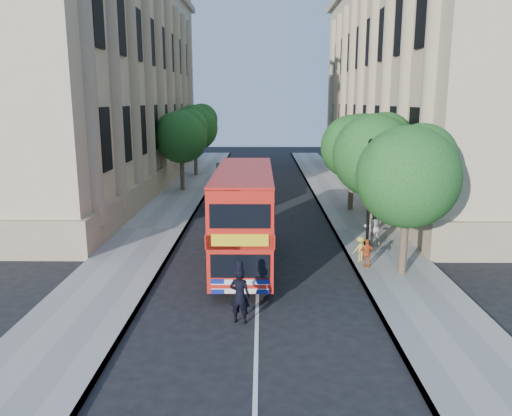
{
  "coord_description": "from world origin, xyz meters",
  "views": [
    {
      "loc": [
        0.14,
        -16.15,
        6.93
      ],
      "look_at": [
        -0.1,
        5.24,
        2.3
      ],
      "focal_mm": 35.0,
      "sensor_mm": 36.0,
      "label": 1
    }
  ],
  "objects_px": {
    "box_van": "(232,188)",
    "woman_pedestrian": "(372,227)",
    "lamp_post": "(369,200)",
    "police_constable": "(240,296)",
    "double_decker_bus": "(244,214)"
  },
  "relations": [
    {
      "from": "double_decker_bus",
      "to": "lamp_post",
      "type": "bearing_deg",
      "value": 16.49
    },
    {
      "from": "double_decker_bus",
      "to": "box_van",
      "type": "relative_size",
      "value": 1.76
    },
    {
      "from": "double_decker_bus",
      "to": "woman_pedestrian",
      "type": "relative_size",
      "value": 4.87
    },
    {
      "from": "lamp_post",
      "to": "police_constable",
      "type": "relative_size",
      "value": 2.86
    },
    {
      "from": "double_decker_bus",
      "to": "woman_pedestrian",
      "type": "distance_m",
      "value": 6.68
    },
    {
      "from": "box_van",
      "to": "woman_pedestrian",
      "type": "relative_size",
      "value": 2.77
    },
    {
      "from": "lamp_post",
      "to": "woman_pedestrian",
      "type": "height_order",
      "value": "lamp_post"
    },
    {
      "from": "lamp_post",
      "to": "woman_pedestrian",
      "type": "bearing_deg",
      "value": 65.32
    },
    {
      "from": "lamp_post",
      "to": "police_constable",
      "type": "xyz_separation_m",
      "value": [
        -5.54,
        -7.39,
        -1.61
      ]
    },
    {
      "from": "police_constable",
      "to": "woman_pedestrian",
      "type": "xyz_separation_m",
      "value": [
        5.97,
        8.32,
        0.12
      ]
    },
    {
      "from": "woman_pedestrian",
      "to": "double_decker_bus",
      "type": "bearing_deg",
      "value": 13.8
    },
    {
      "from": "box_van",
      "to": "police_constable",
      "type": "height_order",
      "value": "box_van"
    },
    {
      "from": "double_decker_bus",
      "to": "box_van",
      "type": "bearing_deg",
      "value": 95.84
    },
    {
      "from": "woman_pedestrian",
      "to": "box_van",
      "type": "bearing_deg",
      "value": -59.83
    },
    {
      "from": "lamp_post",
      "to": "box_van",
      "type": "distance_m",
      "value": 11.82
    }
  ]
}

